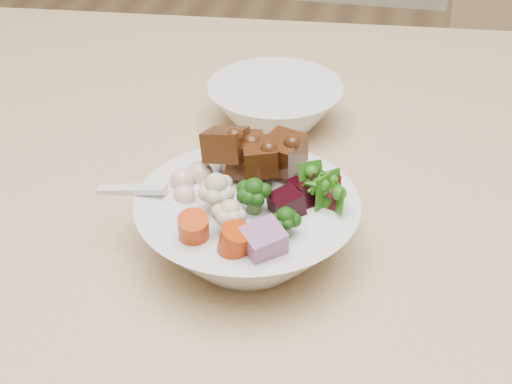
% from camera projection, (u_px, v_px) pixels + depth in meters
% --- Properties ---
extents(food_bowl, '(0.20, 0.20, 0.11)m').
position_uv_depth(food_bowl, '(249.00, 223.00, 0.64)').
color(food_bowl, silver).
rests_on(food_bowl, dining_table).
extents(soup_spoon, '(0.09, 0.03, 0.02)m').
position_uv_depth(soup_spoon, '(167.00, 197.00, 0.63)').
color(soup_spoon, silver).
rests_on(soup_spoon, food_bowl).
extents(side_bowl, '(0.16, 0.16, 0.05)m').
position_uv_depth(side_bowl, '(275.00, 106.00, 0.83)').
color(side_bowl, silver).
rests_on(side_bowl, dining_table).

